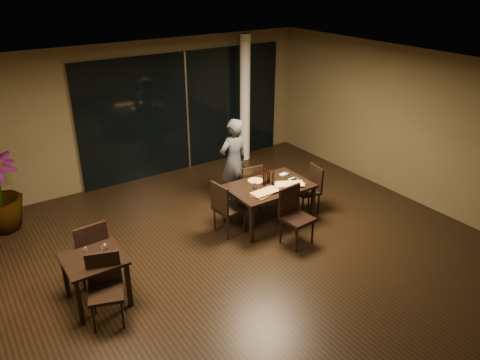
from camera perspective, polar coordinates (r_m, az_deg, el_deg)
The scene contains 30 objects.
ground at distance 7.81m, azimuth 1.06°, elevation -9.49°, with size 8.00×8.00×0.00m, color black.
wall_back at distance 10.46m, azimuth -11.72°, elevation 8.19°, with size 8.00×0.10×3.00m, color brown.
wall_right at distance 9.82m, azimuth 21.09°, elevation 5.94°, with size 0.10×8.00×3.00m, color brown.
ceiling at distance 6.60m, azimuth 1.27°, elevation 12.71°, with size 8.00×8.00×0.04m, color silver.
window_panel at distance 10.81m, azimuth -6.55°, elevation 8.27°, with size 5.00×0.06×2.70m, color black.
column at distance 11.20m, azimuth 0.61°, elevation 9.81°, with size 0.24×0.24×3.00m, color white.
main_table at distance 8.55m, azimuth 3.57°, elevation -1.09°, with size 1.50×1.00×0.75m.
side_table at distance 6.87m, azimuth -17.37°, elevation -9.86°, with size 0.80×0.80×0.75m.
chair_main_far at distance 9.05m, azimuth 1.16°, elevation -0.56°, with size 0.47×0.47×0.94m.
chair_main_near at distance 8.02m, azimuth 6.57°, elevation -3.95°, with size 0.51×0.51×1.01m.
chair_main_left at distance 8.19m, azimuth -1.81°, elevation -3.18°, with size 0.51×0.51×1.00m.
chair_main_right at distance 9.08m, azimuth 8.59°, elevation -0.82°, with size 0.49×0.49×0.93m.
chair_side_far at distance 7.32m, azimuth -17.77°, elevation -8.01°, with size 0.51×0.51×1.04m.
chair_side_near at distance 6.60m, azimuth -16.10°, elevation -12.16°, with size 0.57×0.57×0.97m.
diner at distance 9.20m, azimuth -0.79°, elevation 2.26°, with size 0.59×0.40×1.75m, color #2E3134.
pizza_board_left at distance 8.20m, azimuth 3.09°, elevation -1.60°, with size 0.55×0.27×0.01m, color #3F2514.
pizza_board_right at distance 8.53m, azimuth 6.00°, elevation -0.63°, with size 0.61×0.30×0.01m, color #422C15.
oblong_pizza_left at distance 8.20m, azimuth 3.09°, elevation -1.50°, with size 0.49×0.23×0.02m, color maroon, non-canonical shape.
oblong_pizza_right at distance 8.52m, azimuth 6.00°, elevation -0.53°, with size 0.52×0.24×0.02m, color maroon, non-canonical shape.
round_pizza at distance 8.65m, azimuth 1.92°, elevation -0.11°, with size 0.28×0.28×0.01m, color red.
bottle_a at distance 8.45m, azimuth 2.99°, elevation 0.38°, with size 0.07×0.07×0.32m, color black, non-canonical shape.
bottle_b at distance 8.49m, azimuth 4.11°, elevation 0.36°, with size 0.07×0.07×0.30m, color black, non-canonical shape.
bottle_c at distance 8.52m, azimuth 3.48°, elevation 0.68°, with size 0.08×0.08×0.35m, color black, non-canonical shape.
tumbler_left at distance 8.37m, azimuth 1.80°, elevation -0.74°, with size 0.07×0.07×0.08m, color white.
tumbler_right at distance 8.70m, azimuth 4.11°, elevation 0.22°, with size 0.07×0.07×0.08m, color white.
napkin_near at distance 8.77m, azimuth 6.52°, elevation 0.10°, with size 0.18×0.10×0.01m, color white.
napkin_far at distance 8.97m, azimuth 5.40°, elevation 0.74°, with size 0.18×0.10×0.01m, color white.
wine_glass_a at distance 6.78m, azimuth -18.30°, elevation -8.42°, with size 0.07×0.07×0.16m, color white, non-canonical shape.
wine_glass_b at distance 6.71m, azimuth -16.13°, elevation -8.28°, with size 0.09×0.09×0.20m, color white, non-canonical shape.
side_napkin at distance 6.66m, azimuth -16.61°, elevation -9.59°, with size 0.18×0.11×0.01m, color white.
Camera 1 is at (-3.69, -5.29, 4.41)m, focal length 35.00 mm.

